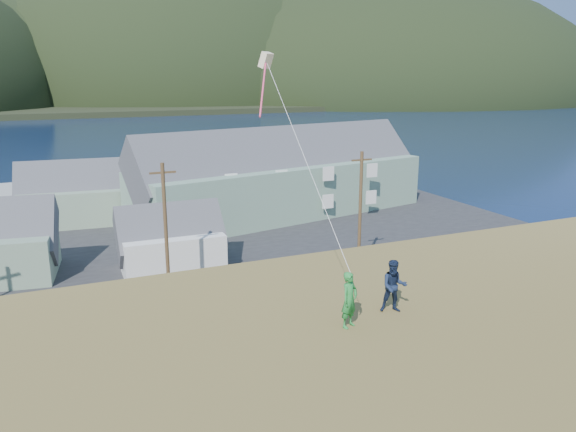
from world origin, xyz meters
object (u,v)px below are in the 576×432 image
(kite_flyer_navy, at_px, (394,286))
(wharf, at_px, (61,192))
(kite_flyer_green, at_px, (349,300))
(lodge, at_px, (282,175))
(shed_palegreen_far, at_px, (78,194))
(shed_white, at_px, (171,240))

(kite_flyer_navy, bearing_deg, wharf, 122.21)
(kite_flyer_green, xyz_separation_m, kite_flyer_navy, (1.80, 0.40, -0.00))
(lodge, height_order, shed_palegreen_far, lodge)
(wharf, bearing_deg, kite_flyer_navy, -82.09)
(wharf, relative_size, lodge, 0.79)
(kite_flyer_navy, bearing_deg, shed_white, 117.53)
(shed_palegreen_far, distance_m, kite_flyer_navy, 45.27)
(wharf, xyz_separation_m, shed_palegreen_far, (1.31, -14.34, 2.44))
(lodge, height_order, kite_flyer_green, lodge)
(lodge, relative_size, shed_white, 4.19)
(shed_palegreen_far, bearing_deg, shed_white, -68.21)
(lodge, distance_m, shed_white, 19.24)
(wharf, relative_size, kite_flyer_green, 15.51)
(lodge, bearing_deg, kite_flyer_navy, -119.72)
(wharf, xyz_separation_m, lodge, (21.07, -19.57, 3.84))
(shed_white, bearing_deg, wharf, 102.82)
(lodge, distance_m, kite_flyer_navy, 41.47)
(lodge, distance_m, shed_palegreen_far, 20.48)
(wharf, distance_m, lodge, 29.01)
(wharf, height_order, shed_white, shed_white)
(lodge, xyz_separation_m, kite_flyer_navy, (-12.91, -39.23, 3.74))
(wharf, relative_size, kite_flyer_navy, 15.60)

